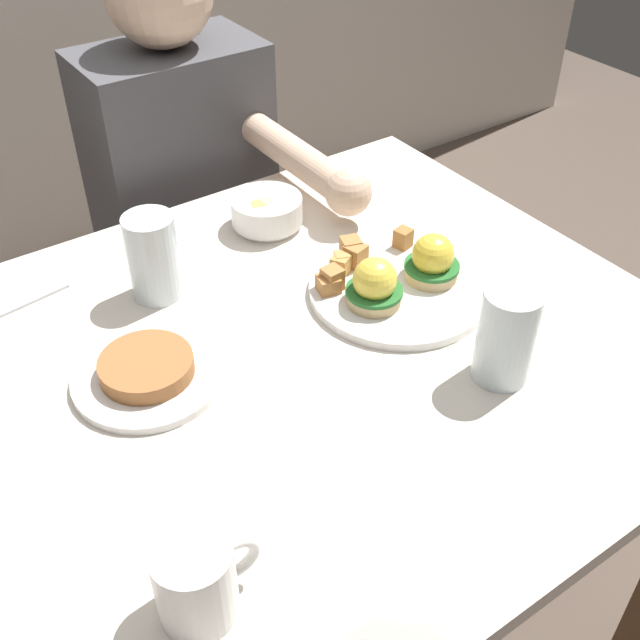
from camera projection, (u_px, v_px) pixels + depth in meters
name	position (u px, v px, depth m)	size (l,w,h in m)	color
dining_table	(258.00, 427.00, 1.10)	(1.20, 0.90, 0.74)	silver
eggs_benedict_plate	(396.00, 281.00, 1.15)	(0.27, 0.27, 0.09)	white
fruit_bowl	(266.00, 211.00, 1.30)	(0.12, 0.12, 0.06)	white
coffee_mug	(197.00, 578.00, 0.73)	(0.11, 0.08, 0.09)	white
fork	(13.00, 309.00, 1.13)	(0.16, 0.04, 0.00)	silver
water_glass_near	(154.00, 262.00, 1.13)	(0.08, 0.08, 0.13)	silver
water_glass_extra	(505.00, 341.00, 0.99)	(0.08, 0.08, 0.14)	silver
side_plate	(147.00, 372.00, 1.01)	(0.20, 0.20, 0.04)	white
diner_person	(192.00, 199.00, 1.56)	(0.34, 0.54, 1.14)	#33333D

